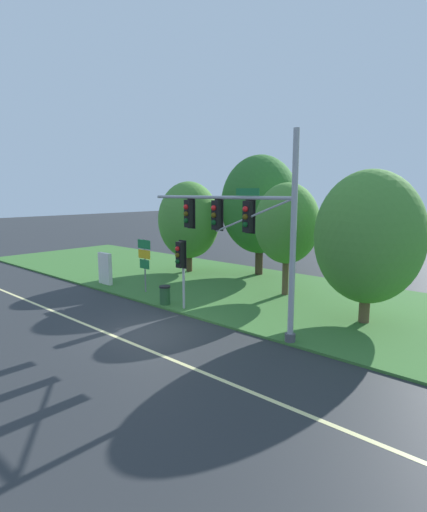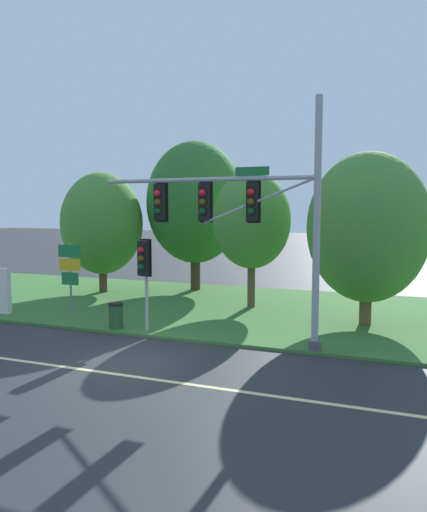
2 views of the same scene
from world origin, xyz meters
The scene contains 12 objects.
ground_plane centered at (0.00, 0.00, 0.00)m, with size 160.00×160.00×0.00m, color #282B2D.
lane_stripe centered at (0.00, -1.20, 0.00)m, with size 36.00×0.16×0.01m, color beige.
grass_verge centered at (0.00, 8.25, 0.05)m, with size 48.00×11.50×0.10m, color #386B2D.
traffic_signal_mast centered at (2.65, 2.71, 4.35)m, with size 7.53×0.49×7.70m.
pedestrian_signal_near_kerb centered at (-1.17, 2.91, 2.51)m, with size 0.46×0.55×3.30m.
route_sign_post centered at (-5.06, 3.84, 2.07)m, with size 1.06×0.08×2.98m.
tree_nearest_road centered at (-7.41, 9.63, 3.69)m, with size 4.22×4.22×6.24m.
tree_left_of_mast centered at (-3.17, 12.07, 4.77)m, with size 5.17×5.17×7.92m.
tree_behind_signpost centered at (1.04, 8.57, 3.96)m, with size 3.43×3.43×6.02m.
tree_mid_verge centered at (6.06, 6.80, 3.76)m, with size 4.46×4.46×6.46m.
info_kiosk centered at (-8.41, 3.48, 1.04)m, with size 1.10×0.24×1.90m.
trash_bin centered at (-2.39, 2.94, 0.57)m, with size 0.56×0.56×0.93m.
Camera 1 is at (12.21, -9.80, 5.63)m, focal length 28.00 mm.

